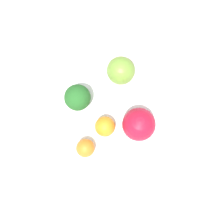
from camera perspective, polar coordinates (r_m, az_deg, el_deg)
name	(u,v)px	position (r m, az deg, el deg)	size (l,w,h in m)	color
ground_plane	(112,118)	(0.66, 0.00, -1.10)	(6.00, 6.00, 0.00)	gray
table_surface	(112,117)	(0.65, 0.00, -0.93)	(1.20, 1.20, 0.02)	silver
bowl	(112,115)	(0.62, 0.00, -0.48)	(0.23, 0.23, 0.03)	white
broccoli	(78,98)	(0.58, -6.31, 2.61)	(0.05, 0.05, 0.06)	#8CB76B
apple_red	(121,71)	(0.61, 1.64, 7.59)	(0.06, 0.06, 0.06)	olive
apple_green	(139,124)	(0.58, 4.93, -2.27)	(0.06, 0.06, 0.06)	#B7142D
orange_front	(85,148)	(0.58, -4.89, -6.57)	(0.03, 0.03, 0.03)	orange
orange_back	(105,126)	(0.59, -1.28, -2.66)	(0.04, 0.04, 0.04)	orange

